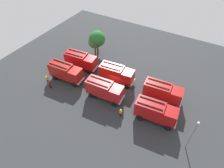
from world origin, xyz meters
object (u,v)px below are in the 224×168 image
at_px(traffic_cone_1, 86,87).
at_px(firefighter_1, 121,112).
at_px(traffic_cone_2, 104,83).
at_px(lamppost, 193,134).
at_px(fire_truck_3, 81,60).
at_px(firefighter_2, 47,79).
at_px(tree_1, 97,39).
at_px(fire_truck_0, 66,72).
at_px(fire_truck_4, 116,73).
at_px(tree_0, 95,42).
at_px(fire_truck_5, 163,92).
at_px(firefighter_3, 50,84).
at_px(traffic_cone_0, 87,77).
at_px(fire_truck_1, 104,89).
at_px(firefighter_0, 121,67).
at_px(fire_truck_2, 156,111).

bearing_deg(traffic_cone_1, firefighter_1, -15.56).
relative_size(traffic_cone_2, lamppost, 0.11).
xyz_separation_m(fire_truck_3, firefighter_2, (-3.16, -7.47, -1.16)).
height_order(tree_1, lamppost, lamppost).
distance_m(fire_truck_0, traffic_cone_1, 5.48).
distance_m(fire_truck_4, tree_1, 11.34).
relative_size(fire_truck_4, tree_0, 1.54).
xyz_separation_m(fire_truck_0, tree_1, (0.39, 11.44, 1.86)).
distance_m(fire_truck_5, lamppost, 10.23).
distance_m(fire_truck_5, firefighter_1, 8.84).
xyz_separation_m(firefighter_3, traffic_cone_1, (6.48, 3.54, -0.62)).
distance_m(traffic_cone_0, traffic_cone_1, 2.99).
xyz_separation_m(firefighter_2, firefighter_3, (1.51, -0.92, -0.03)).
bearing_deg(fire_truck_4, fire_truck_5, -6.87).
height_order(fire_truck_1, tree_0, tree_0).
distance_m(tree_1, traffic_cone_2, 11.90).
height_order(fire_truck_1, firefighter_0, fire_truck_1).
xyz_separation_m(fire_truck_0, traffic_cone_2, (7.54, 2.66, -1.80)).
bearing_deg(fire_truck_2, tree_1, 143.06).
bearing_deg(fire_truck_0, fire_truck_2, -5.33).
distance_m(fire_truck_1, fire_truck_4, 5.08).
relative_size(fire_truck_3, firefighter_2, 4.22).
xyz_separation_m(fire_truck_0, fire_truck_5, (19.25, 4.57, 0.00)).
distance_m(firefighter_2, traffic_cone_2, 11.71).
height_order(fire_truck_1, firefighter_1, fire_truck_1).
distance_m(fire_truck_4, traffic_cone_0, 6.48).
height_order(traffic_cone_1, traffic_cone_2, traffic_cone_2).
xyz_separation_m(firefighter_0, tree_0, (-8.64, 2.63, 2.32)).
bearing_deg(fire_truck_2, traffic_cone_1, 173.56).
relative_size(fire_truck_5, firefighter_2, 4.20).
bearing_deg(firefighter_0, fire_truck_4, 11.17).
bearing_deg(firefighter_2, fire_truck_2, 59.90).
bearing_deg(fire_truck_2, fire_truck_0, 173.33).
height_order(fire_truck_3, firefighter_2, fire_truck_3).
bearing_deg(tree_0, firefighter_1, -43.49).
height_order(fire_truck_2, tree_0, tree_0).
distance_m(firefighter_3, lamppost, 27.45).
relative_size(firefighter_1, traffic_cone_0, 2.42).
bearing_deg(fire_truck_0, firefighter_2, -139.66).
relative_size(firefighter_2, tree_1, 0.29).
distance_m(fire_truck_0, traffic_cone_0, 4.70).
relative_size(fire_truck_0, firefighter_1, 4.29).
height_order(fire_truck_4, firefighter_2, fire_truck_4).
height_order(firefighter_3, traffic_cone_0, firefighter_3).
xyz_separation_m(firefighter_0, firefighter_3, (-9.85, -12.10, 0.04)).
relative_size(fire_truck_2, lamppost, 1.10).
bearing_deg(fire_truck_5, lamppost, -53.33).
height_order(firefighter_2, traffic_cone_0, firefighter_2).
relative_size(firefighter_0, firefighter_2, 0.94).
bearing_deg(firefighter_0, firefighter_2, -47.16).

